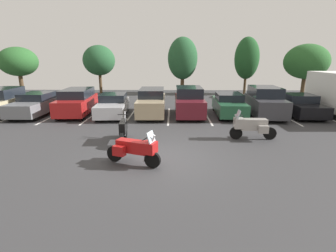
# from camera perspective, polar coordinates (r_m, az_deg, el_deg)

# --- Properties ---
(ground) EXTENTS (44.00, 44.00, 0.10)m
(ground) POSITION_cam_1_polar(r_m,az_deg,el_deg) (10.18, -1.94, -7.34)
(ground) COLOR #38383A
(motorcycle_touring) EXTENTS (2.10, 1.19, 1.35)m
(motorcycle_touring) POSITION_cam_1_polar(r_m,az_deg,el_deg) (9.35, -7.49, -5.07)
(motorcycle_touring) COLOR black
(motorcycle_touring) RESTS_ON ground
(motorcycle_second) EXTENTS (0.62, 2.19, 1.32)m
(motorcycle_second) POSITION_cam_1_polar(r_m,az_deg,el_deg) (11.93, -9.97, -0.88)
(motorcycle_second) COLOR black
(motorcycle_second) RESTS_ON ground
(motorcycle_third) EXTENTS (2.23, 0.98, 1.43)m
(motorcycle_third) POSITION_cam_1_polar(r_m,az_deg,el_deg) (12.81, 18.19, 0.06)
(motorcycle_third) COLOR black
(motorcycle_third) RESTS_ON ground
(parking_stripes) EXTENTS (23.61, 5.20, 0.01)m
(parking_stripes) POSITION_cam_1_polar(r_m,az_deg,el_deg) (17.38, -4.16, 2.29)
(parking_stripes) COLOR silver
(parking_stripes) RESTS_ON ground
(car_champagne) EXTENTS (2.26, 4.68, 1.81)m
(car_champagne) POSITION_cam_1_polar(r_m,az_deg,el_deg) (21.12, -33.12, 4.61)
(car_champagne) COLOR #C1B289
(car_champagne) RESTS_ON ground
(car_grey) EXTENTS (1.93, 4.52, 1.51)m
(car_grey) POSITION_cam_1_polar(r_m,az_deg,el_deg) (19.70, -27.63, 4.31)
(car_grey) COLOR slate
(car_grey) RESTS_ON ground
(car_red) EXTENTS (2.18, 4.68, 1.76)m
(car_red) POSITION_cam_1_polar(r_m,az_deg,el_deg) (18.70, -19.75, 5.12)
(car_red) COLOR maroon
(car_red) RESTS_ON ground
(car_silver) EXTENTS (2.17, 4.63, 1.45)m
(car_silver) POSITION_cam_1_polar(r_m,az_deg,el_deg) (17.78, -12.26, 4.56)
(car_silver) COLOR #B7B7BC
(car_silver) RESTS_ON ground
(car_tan) EXTENTS (1.87, 4.76, 1.78)m
(car_tan) POSITION_cam_1_polar(r_m,az_deg,el_deg) (17.52, -3.68, 5.32)
(car_tan) COLOR tan
(car_tan) RESTS_ON ground
(car_maroon) EXTENTS (1.87, 4.29, 1.92)m
(car_maroon) POSITION_cam_1_polar(r_m,az_deg,el_deg) (17.36, 4.75, 5.40)
(car_maroon) COLOR maroon
(car_maroon) RESTS_ON ground
(car_green) EXTENTS (1.96, 4.60, 1.50)m
(car_green) POSITION_cam_1_polar(r_m,az_deg,el_deg) (17.92, 13.49, 4.71)
(car_green) COLOR #235638
(car_green) RESTS_ON ground
(car_charcoal) EXTENTS (2.22, 4.44, 1.96)m
(car_charcoal) POSITION_cam_1_polar(r_m,az_deg,el_deg) (18.26, 20.95, 5.02)
(car_charcoal) COLOR #38383D
(car_charcoal) RESTS_ON ground
(car_black) EXTENTS (2.14, 4.42, 1.42)m
(car_black) POSITION_cam_1_polar(r_m,az_deg,el_deg) (19.58, 27.67, 4.09)
(car_black) COLOR black
(car_black) RESTS_ON ground
(tree_center_right) EXTENTS (2.56, 2.56, 5.99)m
(tree_center_right) POSITION_cam_1_polar(r_m,az_deg,el_deg) (29.02, 17.28, 14.31)
(tree_center_right) COLOR #4C3823
(tree_center_right) RESTS_ON ground
(tree_center) EXTENTS (3.94, 3.94, 4.97)m
(tree_center) POSITION_cam_1_polar(r_m,az_deg,el_deg) (31.79, -30.60, 12.31)
(tree_center) COLOR #4C3823
(tree_center) RESTS_ON ground
(tree_right) EXTENTS (4.14, 4.14, 5.15)m
(tree_right) POSITION_cam_1_polar(r_m,az_deg,el_deg) (28.58, 28.63, 12.57)
(tree_right) COLOR #4C3823
(tree_right) RESTS_ON ground
(tree_center_left) EXTENTS (3.17, 3.17, 6.01)m
(tree_center_left) POSITION_cam_1_polar(r_m,az_deg,el_deg) (28.17, 3.31, 14.89)
(tree_center_left) COLOR #4C3823
(tree_center_left) RESTS_ON ground
(tree_rear) EXTENTS (3.45, 3.45, 5.20)m
(tree_rear) POSITION_cam_1_polar(r_m,az_deg,el_deg) (29.65, -15.23, 14.01)
(tree_rear) COLOR #4C3823
(tree_rear) RESTS_ON ground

